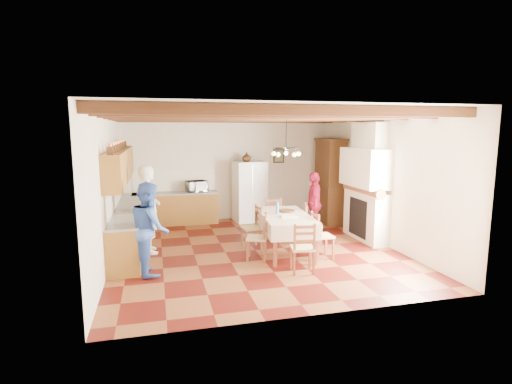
% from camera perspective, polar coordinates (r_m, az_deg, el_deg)
% --- Properties ---
extents(floor, '(6.00, 6.50, 0.02)m').
position_cam_1_polar(floor, '(8.91, -0.15, -8.34)').
color(floor, '#480F09').
rests_on(floor, ground).
extents(ceiling, '(6.00, 6.50, 0.02)m').
position_cam_1_polar(ceiling, '(8.52, -0.16, 11.44)').
color(ceiling, beige).
rests_on(ceiling, ground).
extents(wall_back, '(6.00, 0.02, 3.00)m').
position_cam_1_polar(wall_back, '(11.76, -4.04, 3.35)').
color(wall_back, beige).
rests_on(wall_back, ground).
extents(wall_front, '(6.00, 0.02, 3.00)m').
position_cam_1_polar(wall_front, '(5.53, 8.13, -3.01)').
color(wall_front, beige).
rests_on(wall_front, ground).
extents(wall_left, '(0.02, 6.50, 3.00)m').
position_cam_1_polar(wall_left, '(8.39, -20.52, 0.57)').
color(wall_left, beige).
rests_on(wall_left, ground).
extents(wall_right, '(0.02, 6.50, 3.00)m').
position_cam_1_polar(wall_right, '(9.76, 17.25, 1.84)').
color(wall_right, beige).
rests_on(wall_right, ground).
extents(ceiling_beams, '(6.00, 6.30, 0.16)m').
position_cam_1_polar(ceiling_beams, '(8.52, -0.16, 10.77)').
color(ceiling_beams, '#3A1E0B').
rests_on(ceiling_beams, ground).
extents(lower_cabinets_left, '(0.60, 4.30, 0.86)m').
position_cam_1_polar(lower_cabinets_left, '(9.58, -17.67, -4.81)').
color(lower_cabinets_left, brown).
rests_on(lower_cabinets_left, ground).
extents(lower_cabinets_back, '(2.30, 0.60, 0.86)m').
position_cam_1_polar(lower_cabinets_back, '(11.43, -11.37, -2.39)').
color(lower_cabinets_back, brown).
rests_on(lower_cabinets_back, ground).
extents(countertop_left, '(0.62, 4.30, 0.04)m').
position_cam_1_polar(countertop_left, '(9.49, -17.79, -2.17)').
color(countertop_left, slate).
rests_on(countertop_left, lower_cabinets_left).
extents(countertop_back, '(2.34, 0.62, 0.04)m').
position_cam_1_polar(countertop_back, '(11.36, -11.44, -0.16)').
color(countertop_back, slate).
rests_on(countertop_back, lower_cabinets_back).
extents(backsplash_left, '(0.03, 4.30, 0.60)m').
position_cam_1_polar(backsplash_left, '(9.46, -19.61, -0.33)').
color(backsplash_left, white).
rests_on(backsplash_left, ground).
extents(backsplash_back, '(2.30, 0.03, 0.60)m').
position_cam_1_polar(backsplash_back, '(11.59, -11.56, 1.62)').
color(backsplash_back, white).
rests_on(backsplash_back, ground).
extents(upper_cabinets, '(0.35, 4.20, 0.70)m').
position_cam_1_polar(upper_cabinets, '(9.37, -18.84, 3.63)').
color(upper_cabinets, brown).
rests_on(upper_cabinets, ground).
extents(fireplace, '(0.56, 1.60, 2.80)m').
position_cam_1_polar(fireplace, '(9.80, 15.17, 1.36)').
color(fireplace, '#EEE2C6').
rests_on(fireplace, ground).
extents(wall_picture, '(0.34, 0.03, 0.42)m').
position_cam_1_polar(wall_picture, '(12.07, 3.26, 5.17)').
color(wall_picture, '#2E2115').
rests_on(wall_picture, ground).
extents(refrigerator, '(0.94, 0.80, 1.73)m').
position_cam_1_polar(refrigerator, '(11.53, -0.93, 0.09)').
color(refrigerator, white).
rests_on(refrigerator, floor).
extents(hutch, '(0.66, 1.35, 2.39)m').
position_cam_1_polar(hutch, '(11.59, 10.47, 1.61)').
color(hutch, '#341D11').
rests_on(hutch, floor).
extents(dining_table, '(1.16, 2.01, 0.84)m').
position_cam_1_polar(dining_table, '(8.56, 4.22, -3.78)').
color(dining_table, '#F1E1D0').
rests_on(dining_table, floor).
extents(chandelier, '(0.47, 0.47, 0.03)m').
position_cam_1_polar(chandelier, '(8.36, 4.33, 6.25)').
color(chandelier, black).
rests_on(chandelier, ground).
extents(chair_left_near, '(0.52, 0.53, 0.96)m').
position_cam_1_polar(chair_left_near, '(8.14, 0.09, -6.44)').
color(chair_left_near, maroon).
rests_on(chair_left_near, floor).
extents(chair_left_far, '(0.44, 0.46, 0.96)m').
position_cam_1_polar(chair_left_far, '(8.96, -0.65, -5.00)').
color(chair_left_far, maroon).
rests_on(chair_left_far, floor).
extents(chair_right_near, '(0.40, 0.42, 0.96)m').
position_cam_1_polar(chair_right_near, '(8.40, 9.45, -6.08)').
color(chair_right_near, maroon).
rests_on(chair_right_near, floor).
extents(chair_right_far, '(0.51, 0.52, 0.96)m').
position_cam_1_polar(chair_right_far, '(9.29, 8.19, -4.60)').
color(chair_right_far, maroon).
rests_on(chair_right_far, floor).
extents(chair_end_near, '(0.48, 0.46, 0.96)m').
position_cam_1_polar(chair_end_near, '(7.51, 6.65, -7.81)').
color(chair_end_near, maroon).
rests_on(chair_end_near, floor).
extents(chair_end_far, '(0.43, 0.42, 0.96)m').
position_cam_1_polar(chair_end_far, '(9.77, 2.80, -3.84)').
color(chair_end_far, maroon).
rests_on(chair_end_far, floor).
extents(person_man, '(0.57, 0.76, 1.90)m').
position_cam_1_polar(person_man, '(8.84, -14.97, -2.38)').
color(person_man, silver).
rests_on(person_man, floor).
extents(person_woman_blue, '(0.79, 0.94, 1.70)m').
position_cam_1_polar(person_woman_blue, '(7.58, -14.97, -5.00)').
color(person_woman_blue, '#3559AB').
rests_on(person_woman_blue, floor).
extents(person_woman_red, '(0.68, 1.01, 1.59)m').
position_cam_1_polar(person_woman_red, '(10.15, 8.29, -1.61)').
color(person_woman_red, '#B2183B').
rests_on(person_woman_red, floor).
extents(microwave, '(0.64, 0.52, 0.31)m').
position_cam_1_polar(microwave, '(11.37, -8.46, 0.82)').
color(microwave, silver).
rests_on(microwave, countertop_back).
extents(fridge_vase, '(0.28, 0.28, 0.27)m').
position_cam_1_polar(fridge_vase, '(11.40, -1.36, 5.06)').
color(fridge_vase, '#341D11').
rests_on(fridge_vase, refrigerator).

